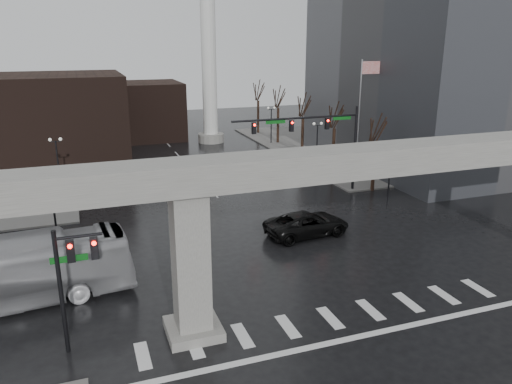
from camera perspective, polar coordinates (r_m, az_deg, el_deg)
ground at (r=27.71m, az=7.50°, el=-13.06°), size 160.00×160.00×0.00m
sidewalk_ne at (r=69.65m, az=13.23°, el=5.21°), size 28.00×36.00×0.15m
elevated_guideway at (r=25.59m, az=10.61°, el=0.99°), size 48.00×2.60×8.70m
building_far_left at (r=63.84m, az=-22.12°, el=7.87°), size 16.00×14.00×10.00m
building_far_mid at (r=74.42m, az=-12.48°, el=9.07°), size 10.00×10.00×8.00m
smokestack at (r=69.37m, az=-5.46°, el=16.59°), size 3.60×3.60×30.00m
signal_mast_arm at (r=45.55m, az=7.18°, el=6.80°), size 12.12×0.43×8.00m
signal_left_pole at (r=23.79m, az=-20.33°, el=-8.32°), size 2.30×0.30×6.00m
flagpole_assembly at (r=51.11m, az=12.04°, el=9.61°), size 2.06×0.12×12.00m
lamp_right_0 at (r=44.28m, az=15.09°, el=2.93°), size 1.22×0.32×5.11m
lamp_right_1 at (r=56.05m, az=7.01°, el=6.28°), size 1.22×0.32×5.11m
lamp_right_2 at (r=68.66m, az=1.75°, el=8.37°), size 1.22×0.32×5.11m
lamp_left_0 at (r=36.73m, az=-22.25°, el=-0.64°), size 1.22×0.32×5.11m
lamp_left_1 at (r=50.30m, az=-21.78°, el=3.94°), size 1.22×0.32×5.11m
lamp_left_2 at (r=64.05m, az=-21.52°, el=6.57°), size 1.22×0.32×5.11m
tree_right_0 at (r=48.23m, az=13.37°, el=3.35°), size 1.09×1.58×7.50m
tree_right_1 at (r=54.92m, az=8.88°, el=5.32°), size 1.09×1.61×7.67m
tree_right_2 at (r=61.91m, az=5.36°, el=6.83°), size 1.10×1.63×7.85m
tree_right_3 at (r=69.13m, az=2.55°, el=8.01°), size 1.11×1.66×8.02m
tree_right_4 at (r=76.50m, az=0.27°, el=8.95°), size 1.12×1.69×8.19m
pickup_truck at (r=36.81m, az=5.86°, el=-3.64°), size 6.59×3.53×1.76m
city_bus at (r=30.06m, az=-26.73°, el=-8.41°), size 13.45×4.17×3.69m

